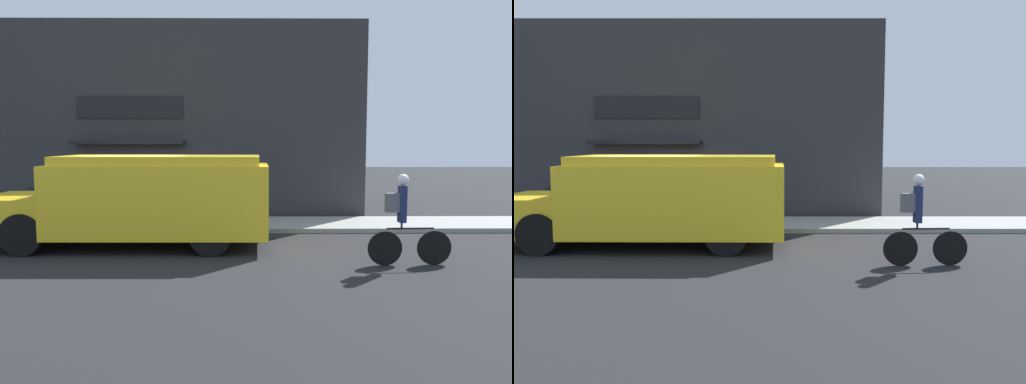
{
  "view_description": "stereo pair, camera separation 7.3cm",
  "coord_description": "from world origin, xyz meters",
  "views": [
    {
      "loc": [
        2.99,
        -12.74,
        2.35
      ],
      "look_at": [
        3.12,
        -0.2,
        1.1
      ],
      "focal_mm": 35.0,
      "sensor_mm": 36.0,
      "label": 1
    },
    {
      "loc": [
        3.06,
        -12.74,
        2.35
      ],
      "look_at": [
        3.12,
        -0.2,
        1.1
      ],
      "focal_mm": 35.0,
      "sensor_mm": 36.0,
      "label": 2
    }
  ],
  "objects": [
    {
      "name": "storefront",
      "position": [
        -0.01,
        2.48,
        2.99
      ],
      "size": [
        12.97,
        0.79,
        6.0
      ],
      "color": "#2D2D33",
      "rests_on": "ground_plane"
    },
    {
      "name": "cyclist",
      "position": [
        5.91,
        -3.38,
        0.85
      ],
      "size": [
        1.63,
        0.22,
        1.76
      ],
      "rotation": [
        0.0,
        0.0,
        0.04
      ],
      "color": "black",
      "rests_on": "ground_plane"
    },
    {
      "name": "trash_bin",
      "position": [
        -2.91,
        1.07,
        0.61
      ],
      "size": [
        0.56,
        0.56,
        0.98
      ],
      "color": "#38383D",
      "rests_on": "sidewalk"
    },
    {
      "name": "ground_plane",
      "position": [
        0.0,
        0.0,
        0.0
      ],
      "size": [
        70.0,
        70.0,
        0.0
      ],
      "primitive_type": "plane",
      "color": "#232326"
    },
    {
      "name": "school_bus",
      "position": [
        0.55,
        -1.56,
        1.09
      ],
      "size": [
        6.37,
        2.76,
        2.05
      ],
      "rotation": [
        0.0,
        0.0,
        -0.01
      ],
      "color": "yellow",
      "rests_on": "ground_plane"
    },
    {
      "name": "sidewalk",
      "position": [
        0.0,
        1.08,
        0.06
      ],
      "size": [
        28.0,
        2.16,
        0.12
      ],
      "color": "#999993",
      "rests_on": "ground_plane"
    }
  ]
}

